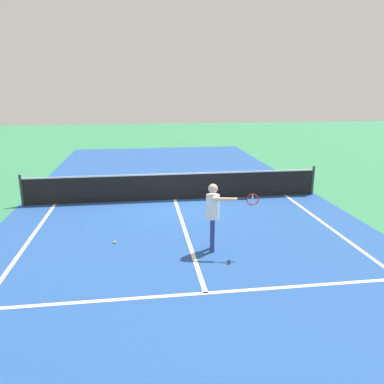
# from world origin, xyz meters

# --- Properties ---
(ground_plane) EXTENTS (60.00, 60.00, 0.00)m
(ground_plane) POSITION_xyz_m (0.00, 0.00, 0.00)
(ground_plane) COLOR #337F51
(court_surface_inbounds) EXTENTS (10.62, 24.40, 0.00)m
(court_surface_inbounds) POSITION_xyz_m (0.00, 0.00, 0.00)
(court_surface_inbounds) COLOR #234C93
(court_surface_inbounds) RESTS_ON ground_plane
(line_service_near) EXTENTS (8.22, 0.10, 0.01)m
(line_service_near) POSITION_xyz_m (0.00, -6.40, 0.00)
(line_service_near) COLOR white
(line_service_near) RESTS_ON ground_plane
(line_center_service) EXTENTS (0.10, 6.40, 0.01)m
(line_center_service) POSITION_xyz_m (0.00, -3.20, 0.00)
(line_center_service) COLOR white
(line_center_service) RESTS_ON ground_plane
(net) EXTENTS (10.38, 0.09, 1.07)m
(net) POSITION_xyz_m (0.00, 0.00, 0.49)
(net) COLOR #33383D
(net) RESTS_ON ground_plane
(player_near) EXTENTS (1.16, 0.67, 1.67)m
(player_near) POSITION_xyz_m (0.53, -4.44, 1.04)
(player_near) COLOR navy
(player_near) RESTS_ON ground_plane
(tennis_ball_mid_court) EXTENTS (0.07, 0.07, 0.07)m
(tennis_ball_mid_court) POSITION_xyz_m (-1.89, -3.69, 0.03)
(tennis_ball_mid_court) COLOR #CCE033
(tennis_ball_mid_court) RESTS_ON ground_plane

